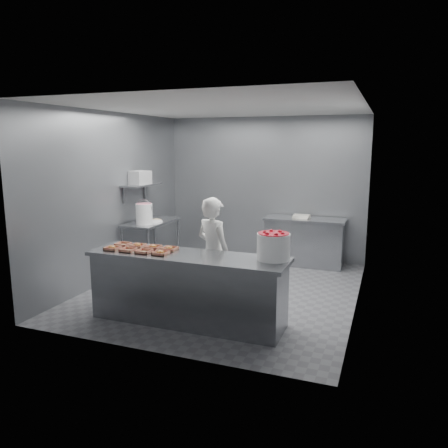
{
  "coord_description": "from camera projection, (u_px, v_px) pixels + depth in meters",
  "views": [
    {
      "loc": [
        2.34,
        -6.19,
        2.28
      ],
      "look_at": [
        0.06,
        -0.2,
        1.1
      ],
      "focal_mm": 35.0,
      "sensor_mm": 36.0,
      "label": 1
    }
  ],
  "objects": [
    {
      "name": "floor",
      "position": [
        225.0,
        290.0,
        6.92
      ],
      "size": [
        4.5,
        4.5,
        0.0
      ],
      "primitive_type": "plane",
      "color": "#4C4C51",
      "rests_on": "ground"
    },
    {
      "name": "ceiling",
      "position": [
        225.0,
        108.0,
        6.41
      ],
      "size": [
        4.5,
        4.5,
        0.0
      ],
      "primitive_type": "plane",
      "rotation": [
        3.14,
        0.0,
        0.0
      ],
      "color": "white",
      "rests_on": "wall_back"
    },
    {
      "name": "wall_back",
      "position": [
        264.0,
        188.0,
        8.73
      ],
      "size": [
        4.0,
        0.04,
        2.8
      ],
      "primitive_type": "cube",
      "color": "slate",
      "rests_on": "ground"
    },
    {
      "name": "wall_left",
      "position": [
        114.0,
        197.0,
        7.36
      ],
      "size": [
        0.04,
        4.5,
        2.8
      ],
      "primitive_type": "cube",
      "color": "slate",
      "rests_on": "ground"
    },
    {
      "name": "wall_right",
      "position": [
        361.0,
        209.0,
        5.97
      ],
      "size": [
        0.04,
        4.5,
        2.8
      ],
      "primitive_type": "cube",
      "color": "slate",
      "rests_on": "ground"
    },
    {
      "name": "service_counter",
      "position": [
        188.0,
        288.0,
        5.6
      ],
      "size": [
        2.6,
        0.7,
        0.9
      ],
      "color": "slate",
      "rests_on": "ground"
    },
    {
      "name": "prep_table",
      "position": [
        152.0,
        238.0,
        7.94
      ],
      "size": [
        0.6,
        1.2,
        0.9
      ],
      "color": "slate",
      "rests_on": "ground"
    },
    {
      "name": "back_counter",
      "position": [
        304.0,
        241.0,
        8.27
      ],
      "size": [
        1.5,
        0.6,
        0.9
      ],
      "color": "slate",
      "rests_on": "ground"
    },
    {
      "name": "wall_shelf",
      "position": [
        142.0,
        185.0,
        7.82
      ],
      "size": [
        0.35,
        0.9,
        0.03
      ],
      "primitive_type": "cube",
      "color": "slate",
      "rests_on": "wall_left"
    },
    {
      "name": "tray_0",
      "position": [
        112.0,
        248.0,
        5.76
      ],
      "size": [
        0.19,
        0.18,
        0.06
      ],
      "color": "tan",
      "rests_on": "service_counter"
    },
    {
      "name": "tray_1",
      "position": [
        128.0,
        250.0,
        5.68
      ],
      "size": [
        0.19,
        0.18,
        0.04
      ],
      "color": "tan",
      "rests_on": "service_counter"
    },
    {
      "name": "tray_2",
      "position": [
        144.0,
        251.0,
        5.59
      ],
      "size": [
        0.19,
        0.18,
        0.04
      ],
      "color": "tan",
      "rests_on": "service_counter"
    },
    {
      "name": "tray_3",
      "position": [
        161.0,
        253.0,
        5.51
      ],
      "size": [
        0.19,
        0.18,
        0.06
      ],
      "color": "tan",
      "rests_on": "service_counter"
    },
    {
      "name": "tray_4",
      "position": [
        123.0,
        244.0,
        5.98
      ],
      "size": [
        0.19,
        0.18,
        0.04
      ],
      "color": "tan",
      "rests_on": "service_counter"
    },
    {
      "name": "tray_5",
      "position": [
        138.0,
        246.0,
        5.9
      ],
      "size": [
        0.19,
        0.18,
        0.06
      ],
      "color": "tan",
      "rests_on": "service_counter"
    },
    {
      "name": "tray_6",
      "position": [
        154.0,
        247.0,
        5.81
      ],
      "size": [
        0.19,
        0.18,
        0.06
      ],
      "color": "tan",
      "rests_on": "service_counter"
    },
    {
      "name": "tray_7",
      "position": [
        170.0,
        249.0,
        5.73
      ],
      "size": [
        0.19,
        0.18,
        0.06
      ],
      "color": "tan",
      "rests_on": "service_counter"
    },
    {
      "name": "worker",
      "position": [
        213.0,
        253.0,
        6.05
      ],
      "size": [
        0.67,
        0.57,
        1.57
      ],
      "primitive_type": "imported",
      "rotation": [
        0.0,
        0.0,
        2.73
      ],
      "color": "white",
      "rests_on": "ground"
    },
    {
      "name": "strawberry_tub",
      "position": [
        273.0,
        245.0,
        5.25
      ],
      "size": [
        0.4,
        0.4,
        0.33
      ],
      "color": "white",
      "rests_on": "service_counter"
    },
    {
      "name": "glaze_bucket",
      "position": [
        144.0,
        213.0,
        7.55
      ],
      "size": [
        0.3,
        0.28,
        0.44
      ],
      "color": "white",
      "rests_on": "prep_table"
    },
    {
      "name": "bucket_lid",
      "position": [
        153.0,
        222.0,
        7.73
      ],
      "size": [
        0.44,
        0.44,
        0.03
      ],
      "primitive_type": "cylinder",
      "rotation": [
        0.0,
        0.0,
        -0.41
      ],
      "color": "white",
      "rests_on": "prep_table"
    },
    {
      "name": "rag",
      "position": [
        156.0,
        220.0,
        7.96
      ],
      "size": [
        0.18,
        0.17,
        0.02
      ],
      "primitive_type": "cube",
      "rotation": [
        0.0,
        0.0,
        -0.36
      ],
      "color": "#CCB28C",
      "rests_on": "prep_table"
    },
    {
      "name": "appliance",
      "position": [
        140.0,
        178.0,
        7.76
      ],
      "size": [
        0.35,
        0.38,
        0.24
      ],
      "primitive_type": "cube",
      "rotation": [
        0.0,
        0.0,
        -0.25
      ],
      "color": "gray",
      "rests_on": "wall_shelf"
    },
    {
      "name": "paper_stack",
      "position": [
        302.0,
        216.0,
        8.21
      ],
      "size": [
        0.32,
        0.26,
        0.06
      ],
      "primitive_type": "cube",
      "rotation": [
        0.0,
        0.0,
        -0.12
      ],
      "color": "silver",
      "rests_on": "back_counter"
    }
  ]
}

